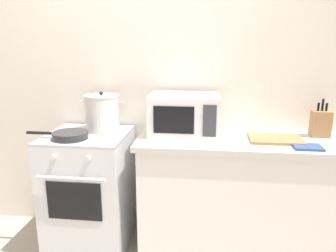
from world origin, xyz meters
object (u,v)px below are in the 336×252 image
(cutting_board, at_px, (275,139))
(oven_mitt, at_px, (308,147))
(frying_pan, at_px, (69,135))
(microwave, at_px, (184,115))
(stove, at_px, (90,190))
(stock_pot, at_px, (102,113))
(knife_block, at_px, (321,123))

(cutting_board, distance_m, oven_mitt, 0.24)
(frying_pan, bearing_deg, microwave, 14.94)
(frying_pan, xyz_separation_m, microwave, (0.80, 0.21, 0.12))
(microwave, bearing_deg, stove, -173.80)
(stove, relative_size, oven_mitt, 5.11)
(cutting_board, bearing_deg, microwave, 173.11)
(stove, bearing_deg, microwave, 6.20)
(stove, xyz_separation_m, frying_pan, (-0.07, -0.13, 0.48))
(stock_pot, xyz_separation_m, cutting_board, (1.29, -0.12, -0.13))
(stock_pot, relative_size, frying_pan, 0.77)
(frying_pan, relative_size, knife_block, 1.63)
(frying_pan, xyz_separation_m, cutting_board, (1.45, 0.14, -0.02))
(stove, xyz_separation_m, cutting_board, (1.37, 0.00, 0.47))
(stock_pot, height_order, knife_block, stock_pot)
(frying_pan, distance_m, microwave, 0.84)
(cutting_board, bearing_deg, stock_pot, 174.61)
(frying_pan, bearing_deg, stock_pot, 57.57)
(microwave, height_order, oven_mitt, microwave)
(frying_pan, distance_m, knife_block, 1.81)
(stove, bearing_deg, cutting_board, 0.05)
(frying_pan, height_order, cutting_board, frying_pan)
(stock_pot, relative_size, oven_mitt, 1.93)
(stove, distance_m, knife_block, 1.81)
(stove, relative_size, knife_block, 3.31)
(knife_block, bearing_deg, cutting_board, -157.43)
(cutting_board, bearing_deg, frying_pan, -174.63)
(knife_block, xyz_separation_m, oven_mitt, (-0.16, -0.30, -0.09))
(stove, xyz_separation_m, oven_mitt, (1.55, -0.16, 0.47))
(cutting_board, bearing_deg, stove, -179.95)
(stock_pot, distance_m, oven_mitt, 1.49)
(cutting_board, height_order, oven_mitt, cutting_board)
(stove, bearing_deg, stock_pot, 53.85)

